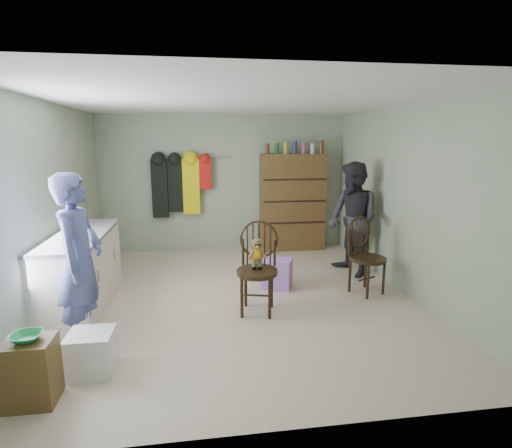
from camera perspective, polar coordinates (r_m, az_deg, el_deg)
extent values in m
plane|color=beige|center=(5.36, -2.37, -10.50)|extent=(5.00, 5.00, 0.00)
plane|color=#A1AF93|center=(7.50, -4.48, 5.75)|extent=(4.50, 0.00, 4.50)
plane|color=#A1AF93|center=(5.30, -27.51, 1.93)|extent=(0.00, 5.00, 5.00)
plane|color=#A1AF93|center=(5.71, 20.62, 3.14)|extent=(0.00, 5.00, 5.00)
plane|color=white|center=(4.99, -2.63, 17.14)|extent=(5.00, 5.00, 0.00)
cube|color=silver|center=(5.38, -23.66, -6.35)|extent=(0.60, 1.80, 0.90)
cube|color=slate|center=(5.26, -24.08, -1.47)|extent=(0.64, 1.86, 0.04)
cylinder|color=#99999E|center=(4.86, -21.57, -6.96)|extent=(0.02, 0.02, 0.14)
cylinder|color=#99999E|center=(5.71, -19.57, -4.09)|extent=(0.02, 0.02, 0.14)
cube|color=brown|center=(3.76, -29.50, -17.89)|extent=(0.37, 0.32, 0.53)
imported|color=green|center=(3.64, -29.98, -13.83)|extent=(0.23, 0.23, 0.06)
cube|color=white|center=(4.02, -22.44, -16.55)|extent=(0.39, 0.38, 0.37)
cylinder|color=#342212|center=(4.76, 0.17, -6.87)|extent=(0.59, 0.59, 0.05)
cylinder|color=#342212|center=(4.72, -2.04, -10.51)|extent=(0.04, 0.04, 0.49)
cylinder|color=#342212|center=(4.69, 1.96, -10.67)|extent=(0.04, 0.04, 0.49)
cylinder|color=#342212|center=(5.03, -1.49, -9.07)|extent=(0.04, 0.04, 0.49)
cylinder|color=#342212|center=(5.00, 2.25, -9.21)|extent=(0.04, 0.04, 0.49)
torus|color=#342212|center=(4.85, 0.41, -2.22)|extent=(0.47, 0.15, 0.47)
cylinder|color=#342212|center=(4.90, -1.88, -4.03)|extent=(0.03, 0.03, 0.32)
cylinder|color=#342212|center=(4.86, 2.68, -4.17)|extent=(0.03, 0.03, 0.32)
cylinder|color=#F0A91A|center=(4.71, 0.13, -4.26)|extent=(0.12, 0.12, 0.11)
cylinder|color=#475128|center=(4.75, 0.13, -5.54)|extent=(0.07, 0.07, 0.17)
sphere|color=#9E7042|center=(4.69, 0.13, -3.03)|extent=(0.10, 0.10, 0.10)
cylinder|color=#475128|center=(4.67, 0.13, -2.44)|extent=(0.09, 0.09, 0.03)
cube|color=black|center=(4.64, 0.22, -3.09)|extent=(0.07, 0.01, 0.02)
cylinder|color=#342212|center=(5.57, 15.70, -4.82)|extent=(0.61, 0.61, 0.05)
cylinder|color=#342212|center=(5.44, 15.69, -8.03)|extent=(0.04, 0.04, 0.46)
cylinder|color=#342212|center=(5.66, 17.77, -7.36)|extent=(0.04, 0.04, 0.46)
cylinder|color=#342212|center=(5.64, 13.25, -7.18)|extent=(0.04, 0.04, 0.46)
cylinder|color=#342212|center=(5.86, 15.36, -6.58)|extent=(0.04, 0.04, 0.46)
torus|color=#342212|center=(5.60, 14.48, -1.14)|extent=(0.42, 0.21, 0.45)
cylinder|color=#342212|center=(5.50, 13.17, -2.97)|extent=(0.03, 0.03, 0.31)
cylinder|color=#342212|center=(5.77, 15.72, -2.42)|extent=(0.03, 0.03, 0.31)
cube|color=pink|center=(5.65, 3.04, -7.08)|extent=(0.49, 0.44, 0.42)
imported|color=#525898|center=(4.28, -23.87, -4.98)|extent=(0.48, 0.67, 1.75)
imported|color=#2D2B33|center=(6.22, 13.68, 0.65)|extent=(0.85, 0.98, 1.74)
cube|color=brown|center=(7.53, 5.21, 3.09)|extent=(1.20, 0.38, 1.80)
cube|color=#342212|center=(7.41, 5.51, 0.19)|extent=(1.16, 0.02, 0.03)
cube|color=#342212|center=(7.34, 5.57, 3.25)|extent=(1.16, 0.02, 0.03)
cube|color=#342212|center=(7.30, 5.63, 6.36)|extent=(1.16, 0.02, 0.03)
cylinder|color=#592D14|center=(7.25, 1.64, 10.68)|extent=(0.08, 0.08, 0.19)
cylinder|color=#19591E|center=(7.28, 2.95, 10.71)|extent=(0.08, 0.08, 0.20)
cylinder|color=#A59933|center=(7.31, 4.26, 10.73)|extent=(0.08, 0.08, 0.21)
cylinder|color=navy|center=(7.35, 5.55, 10.81)|extent=(0.08, 0.08, 0.23)
cylinder|color=#8C3F59|center=(7.39, 6.82, 10.67)|extent=(0.09, 0.09, 0.20)
cylinder|color=#B2B2B7|center=(7.44, 8.08, 10.59)|extent=(0.08, 0.08, 0.19)
cylinder|color=#592D14|center=(7.49, 9.33, 10.77)|extent=(0.08, 0.08, 0.24)
cylinder|color=#99999E|center=(7.38, -7.65, 9.48)|extent=(1.00, 0.02, 0.02)
cube|color=black|center=(7.40, -13.59, 4.95)|extent=(0.28, 0.10, 1.05)
cube|color=black|center=(7.37, -11.44, 5.41)|extent=(0.26, 0.10, 0.95)
cube|color=yellow|center=(7.36, -9.25, 5.29)|extent=(0.30, 0.10, 1.00)
cube|color=red|center=(7.34, -7.26, 7.10)|extent=(0.22, 0.10, 0.55)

